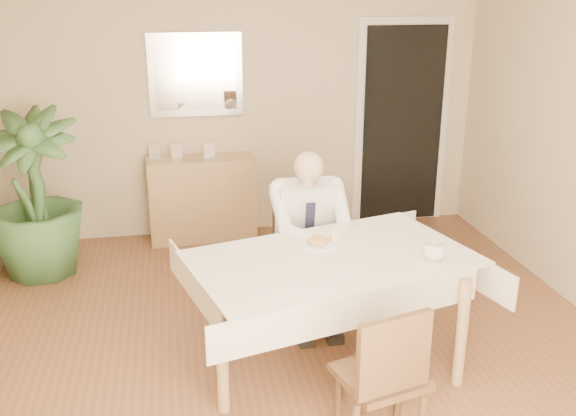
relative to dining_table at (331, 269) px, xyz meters
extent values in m
plane|color=brown|center=(-0.20, 0.04, -0.67)|extent=(5.00, 5.00, 0.00)
cube|color=#C4AC8A|center=(-0.20, 2.54, 0.63)|extent=(4.50, 0.02, 2.60)
cube|color=white|center=(-0.20, -2.44, 0.78)|extent=(1.34, 0.02, 1.44)
cube|color=white|center=(-0.20, -2.42, 0.78)|extent=(1.18, 0.02, 1.28)
cube|color=white|center=(1.35, 2.52, 0.33)|extent=(0.96, 0.03, 2.10)
cube|color=black|center=(1.35, 2.49, 0.33)|extent=(0.80, 0.05, 1.95)
cube|color=silver|center=(-0.68, 2.51, 0.88)|extent=(0.86, 0.03, 0.76)
cube|color=white|center=(-0.68, 2.49, 0.88)|extent=(0.74, 0.02, 0.64)
cube|color=#AC8351|center=(0.00, 0.00, 0.05)|extent=(1.78, 1.28, 0.04)
cube|color=beige|center=(0.00, 0.00, 0.08)|extent=(1.90, 1.40, 0.01)
cube|color=beige|center=(0.00, -0.50, -0.03)|extent=(1.65, 0.45, 0.22)
cube|color=beige|center=(0.00, 0.50, -0.03)|extent=(1.65, 0.45, 0.22)
cube|color=beige|center=(-0.85, 0.00, -0.03)|extent=(0.27, 0.97, 0.22)
cube|color=beige|center=(0.85, 0.00, -0.03)|extent=(0.27, 0.97, 0.22)
cylinder|color=#AC8351|center=(-0.72, -0.37, -0.32)|extent=(0.07, 0.07, 0.70)
cylinder|color=#AC8351|center=(0.72, -0.37, -0.32)|extent=(0.07, 0.07, 0.70)
cylinder|color=#AC8351|center=(-0.72, 0.37, -0.32)|extent=(0.07, 0.07, 0.70)
cylinder|color=#AC8351|center=(0.72, 0.37, -0.32)|extent=(0.07, 0.07, 0.70)
cube|color=#3C2614|center=(0.00, 0.80, -0.24)|extent=(0.45, 0.45, 0.04)
cube|color=#3C2614|center=(0.00, 0.99, 0.01)|extent=(0.42, 0.07, 0.42)
cylinder|color=#3C2614|center=(-0.18, 0.62, -0.46)|extent=(0.04, 0.04, 0.41)
cylinder|color=#3C2614|center=(0.18, 0.62, -0.46)|extent=(0.04, 0.04, 0.41)
cylinder|color=#3C2614|center=(-0.18, 0.98, -0.46)|extent=(0.04, 0.04, 0.41)
cylinder|color=#3C2614|center=(0.18, 0.98, -0.46)|extent=(0.04, 0.04, 0.41)
cube|color=#3C2614|center=(0.06, -0.80, -0.25)|extent=(0.50, 0.50, 0.04)
cube|color=#3C2614|center=(0.06, -0.98, -0.01)|extent=(0.40, 0.14, 0.40)
cylinder|color=#3C2614|center=(-0.11, -0.63, -0.47)|extent=(0.04, 0.04, 0.39)
cylinder|color=#3C2614|center=(0.24, -0.63, -0.47)|extent=(0.04, 0.04, 0.39)
cube|color=white|center=(0.00, 0.76, 0.08)|extent=(0.42, 0.31, 0.55)
cube|color=black|center=(0.00, 0.64, 0.05)|extent=(0.07, 0.08, 0.36)
cylinder|color=tan|center=(0.00, 0.71, 0.37)|extent=(0.09, 0.09, 0.08)
sphere|color=tan|center=(0.00, 0.69, 0.47)|extent=(0.21, 0.21, 0.21)
cube|color=black|center=(-0.10, 0.56, -0.15)|extent=(0.13, 0.42, 0.13)
cube|color=black|center=(0.10, 0.56, -0.15)|extent=(0.13, 0.42, 0.13)
cube|color=black|center=(-0.10, 0.38, -0.44)|extent=(0.11, 0.12, 0.45)
cube|color=black|center=(0.10, 0.38, -0.44)|extent=(0.11, 0.12, 0.45)
cube|color=black|center=(-0.10, 0.32, -0.63)|extent=(0.11, 0.26, 0.07)
cube|color=black|center=(0.10, 0.32, -0.63)|extent=(0.11, 0.26, 0.07)
cylinder|color=white|center=(-0.05, 0.20, 0.09)|extent=(0.26, 0.26, 0.02)
ellipsoid|color=olive|center=(-0.05, 0.20, 0.11)|extent=(0.14, 0.14, 0.06)
cylinder|color=silver|center=(-0.01, 0.14, 0.11)|extent=(0.01, 0.13, 0.01)
cylinder|color=silver|center=(-0.09, 0.14, 0.11)|extent=(0.01, 0.13, 0.01)
imported|color=white|center=(0.60, -0.16, 0.14)|extent=(0.15, 0.15, 0.10)
cube|color=#AC8351|center=(-0.68, 2.36, -0.27)|extent=(1.02, 0.40, 0.80)
cube|color=silver|center=(-1.09, 2.40, 0.20)|extent=(0.10, 0.02, 0.14)
cube|color=silver|center=(-0.89, 2.40, 0.20)|extent=(0.10, 0.02, 0.14)
cube|color=silver|center=(-0.59, 2.37, 0.20)|extent=(0.10, 0.02, 0.14)
imported|color=#2E5127|center=(-2.07, 1.80, 0.03)|extent=(0.92, 0.92, 1.40)
camera|label=1|loc=(-0.92, -3.51, 1.66)|focal=40.00mm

